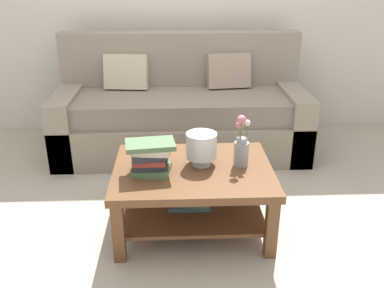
% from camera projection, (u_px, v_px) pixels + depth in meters
% --- Properties ---
extents(ground_plane, '(10.00, 10.00, 0.00)m').
position_uv_depth(ground_plane, '(187.00, 202.00, 3.12)').
color(ground_plane, '#ADA393').
extents(couch, '(2.25, 0.90, 1.06)m').
position_uv_depth(couch, '(181.00, 112.00, 3.90)').
color(couch, gray).
rests_on(couch, ground).
extents(coffee_table, '(1.01, 0.78, 0.44)m').
position_uv_depth(coffee_table, '(193.00, 185.00, 2.71)').
color(coffee_table, brown).
rests_on(coffee_table, ground).
extents(book_stack_main, '(0.32, 0.25, 0.21)m').
position_uv_depth(book_stack_main, '(151.00, 156.00, 2.56)').
color(book_stack_main, '#51704C').
rests_on(book_stack_main, coffee_table).
extents(glass_hurricane_vase, '(0.20, 0.20, 0.22)m').
position_uv_depth(glass_hurricane_vase, '(201.00, 146.00, 2.65)').
color(glass_hurricane_vase, silver).
rests_on(glass_hurricane_vase, coffee_table).
extents(flower_pitcher, '(0.10, 0.10, 0.35)m').
position_uv_depth(flower_pitcher, '(241.00, 147.00, 2.64)').
color(flower_pitcher, gray).
rests_on(flower_pitcher, coffee_table).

